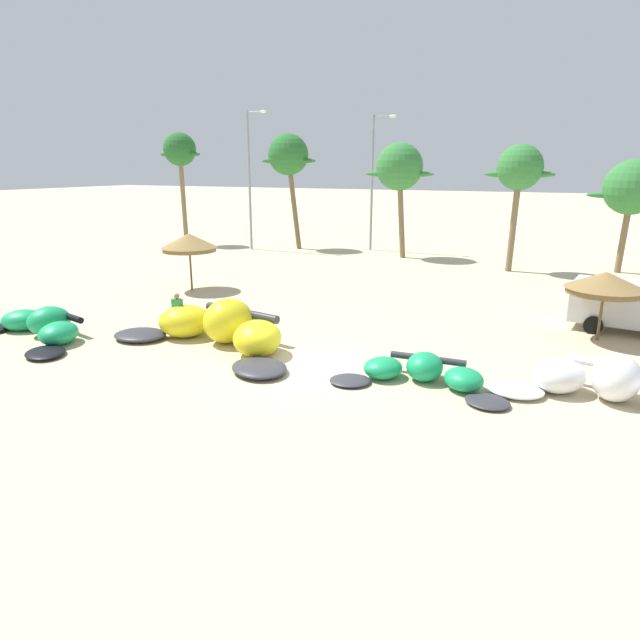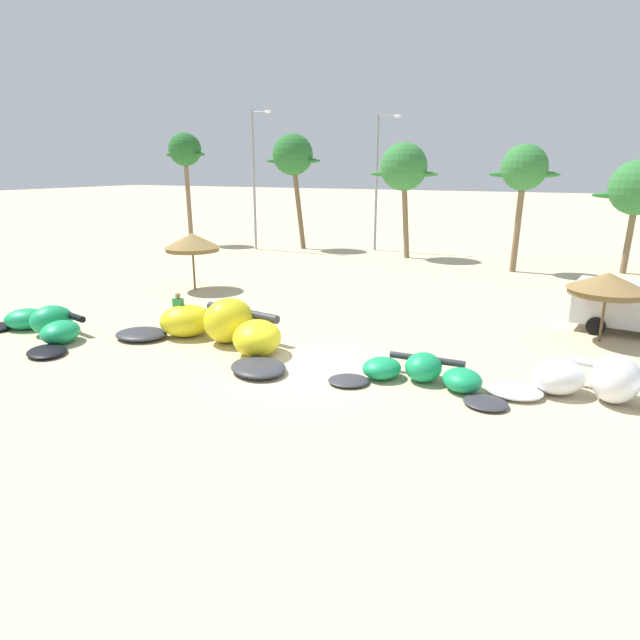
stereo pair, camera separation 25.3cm
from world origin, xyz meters
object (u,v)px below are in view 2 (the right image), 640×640
at_px(palm_left, 293,156).
at_px(beach_umbrella_middle, 607,284).
at_px(palm_center_right, 638,188).
at_px(kite_left, 220,328).
at_px(palm_center_left, 524,170).
at_px(beach_umbrella_near_van, 192,242).
at_px(kite_left_of_center, 421,373).
at_px(person_near_kites, 179,314).
at_px(palm_left_of_gap, 404,168).
at_px(palm_leftmost, 185,152).
at_px(kite_center, 612,388).
at_px(lamppost_west_center, 378,177).
at_px(lamppost_west, 255,174).
at_px(kite_far_left, 43,325).

bearing_deg(palm_left, beach_umbrella_middle, -37.39).
distance_m(palm_left, palm_center_right, 22.64).
distance_m(kite_left, palm_center_left, 21.24).
bearing_deg(beach_umbrella_near_van, kite_left_of_center, -28.20).
bearing_deg(person_near_kites, kite_left, -8.26).
height_order(beach_umbrella_near_van, person_near_kites, beach_umbrella_near_van).
bearing_deg(beach_umbrella_middle, beach_umbrella_near_van, 177.75).
relative_size(kite_left_of_center, palm_left, 0.64).
relative_size(kite_left, palm_left_of_gap, 1.05).
xyz_separation_m(beach_umbrella_middle, palm_left_of_gap, (-12.21, 15.22, 3.84)).
bearing_deg(palm_leftmost, kite_left, -49.65).
height_order(kite_center, person_near_kites, person_near_kites).
distance_m(palm_left, lamppost_west_center, 6.52).
relative_size(kite_left_of_center, palm_left_of_gap, 0.70).
xyz_separation_m(person_near_kites, palm_leftmost, (-15.59, 20.45, 6.32)).
xyz_separation_m(kite_left, kite_center, (12.27, 0.16, -0.11)).
height_order(palm_center_left, palm_center_right, palm_center_left).
bearing_deg(palm_left, lamppost_west, -140.59).
bearing_deg(palm_left_of_gap, person_near_kites, -95.21).
relative_size(palm_left, palm_center_right, 1.30).
bearing_deg(kite_left_of_center, palm_center_right, 73.89).
height_order(beach_umbrella_near_van, lamppost_west, lamppost_west).
height_order(kite_left, beach_umbrella_middle, beach_umbrella_middle).
distance_m(kite_center, palm_leftmost, 36.91).
xyz_separation_m(person_near_kites, palm_left, (-6.84, 21.91, 5.97)).
xyz_separation_m(kite_far_left, palm_left, (-2.26, 24.11, 6.39)).
xyz_separation_m(palm_left_of_gap, lamppost_west_center, (-2.60, 2.37, -0.63)).
bearing_deg(palm_center_left, palm_left_of_gap, 163.54).
bearing_deg(beach_umbrella_middle, lamppost_west_center, 130.11).
bearing_deg(kite_center, beach_umbrella_near_van, 160.21).
relative_size(palm_center_left, lamppost_west, 0.74).
height_order(palm_leftmost, palm_left, palm_leftmost).
xyz_separation_m(kite_left, palm_center_right, (13.66, 21.32, 4.26)).
bearing_deg(palm_leftmost, palm_center_right, 1.06).
distance_m(kite_left_of_center, lamppost_west, 28.35).
xyz_separation_m(beach_umbrella_near_van, palm_leftmost, (-11.14, 13.84, 4.72)).
relative_size(kite_center, palm_leftmost, 0.71).
bearing_deg(palm_left, lamppost_west_center, 14.14).
distance_m(palm_left, palm_center_left, 16.89).
height_order(kite_left_of_center, palm_center_left, palm_center_left).
xyz_separation_m(palm_left, palm_left_of_gap, (8.76, -0.81, -0.83)).
distance_m(kite_left_of_center, palm_center_left, 20.38).
bearing_deg(palm_left, palm_leftmost, -170.53).
relative_size(person_near_kites, palm_left_of_gap, 0.21).
distance_m(kite_far_left, lamppost_west_center, 26.42).
xyz_separation_m(kite_center, palm_left, (-21.15, 22.05, 6.30)).
bearing_deg(palm_left, kite_center, -46.19).
xyz_separation_m(kite_center, person_near_kites, (-14.31, 0.14, 0.33)).
bearing_deg(palm_center_right, palm_leftmost, -178.94).
height_order(person_near_kites, palm_left, palm_left).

